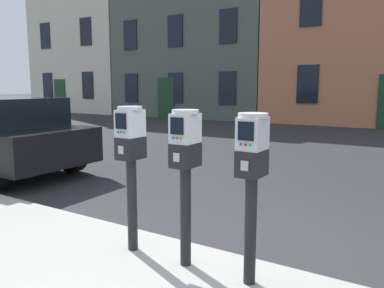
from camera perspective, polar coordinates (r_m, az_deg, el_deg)
The scene contains 6 objects.
ground_plane at distance 3.55m, azimuth 3.28°, elevation -18.69°, with size 160.00×160.00×0.00m, color #28282B.
parking_meter_near_kerb at distance 3.45m, azimuth -9.04°, elevation -1.23°, with size 0.22×0.25×1.31m.
parking_meter_twin_adjacent at distance 3.11m, azimuth -0.99°, elevation -2.33°, with size 0.22×0.25×1.30m.
parking_meter_end_of_row at distance 2.84m, azimuth 8.83°, elevation -3.54°, with size 0.22×0.25×1.29m.
townhouse_cream_stone at distance 27.78m, azimuth -13.91°, elevation 17.80°, with size 7.37×5.56×12.49m.
townhouse_green_painted at distance 23.12m, azimuth 2.39°, elevation 18.56°, with size 8.89×6.69×11.35m.
Camera 1 is at (1.51, -2.77, 1.62)m, focal length 36.06 mm.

